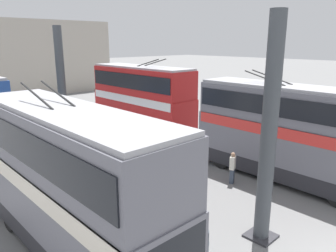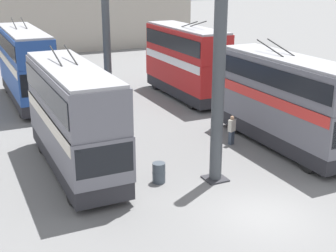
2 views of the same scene
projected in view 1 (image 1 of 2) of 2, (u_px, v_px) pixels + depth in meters
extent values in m
cylinder|color=#42474C|center=(269.00, 133.00, 11.08)|extent=(0.55, 0.55, 7.99)
cube|color=#333338|center=(261.00, 236.00, 12.07)|extent=(0.99, 0.99, 0.08)
cylinder|color=#42474C|center=(62.00, 88.00, 21.84)|extent=(0.55, 0.55, 7.99)
cube|color=#333338|center=(66.00, 144.00, 22.83)|extent=(0.99, 0.99, 0.08)
cylinder|color=black|center=(243.00, 151.00, 19.92)|extent=(1.07, 0.30, 1.07)
cylinder|color=black|center=(222.00, 159.00, 18.52)|extent=(1.07, 0.30, 1.07)
cube|color=#28282D|center=(282.00, 166.00, 17.03)|extent=(9.16, 2.45, 0.79)
cube|color=slate|center=(284.00, 141.00, 16.68)|extent=(9.35, 2.50, 2.00)
cube|color=red|center=(285.00, 127.00, 16.49)|extent=(9.07, 2.54, 0.55)
cube|color=slate|center=(287.00, 105.00, 16.21)|extent=(9.25, 2.42, 1.69)
cube|color=black|center=(288.00, 103.00, 16.19)|extent=(8.97, 2.51, 0.93)
cube|color=#9E9EA3|center=(289.00, 87.00, 15.98)|extent=(9.16, 2.25, 0.14)
cylinder|color=#282828|center=(272.00, 77.00, 16.95)|extent=(2.35, 0.07, 0.65)
cylinder|color=#282828|center=(265.00, 78.00, 16.48)|extent=(2.35, 0.07, 0.65)
cylinder|color=black|center=(128.00, 119.00, 28.07)|extent=(1.02, 0.30, 1.02)
cylinder|color=black|center=(108.00, 123.00, 26.67)|extent=(1.02, 0.30, 1.02)
cylinder|color=black|center=(179.00, 133.00, 23.76)|extent=(1.02, 0.30, 1.02)
cylinder|color=black|center=(158.00, 139.00, 22.36)|extent=(1.02, 0.30, 1.02)
cube|color=#28282D|center=(142.00, 126.00, 25.11)|extent=(8.95, 2.45, 0.78)
cube|color=red|center=(142.00, 108.00, 24.74)|extent=(9.14, 2.50, 2.11)
cube|color=white|center=(142.00, 98.00, 24.54)|extent=(8.86, 2.54, 0.55)
cube|color=red|center=(141.00, 81.00, 24.23)|extent=(9.05, 2.42, 1.92)
cube|color=black|center=(141.00, 80.00, 24.21)|extent=(8.77, 2.51, 1.06)
cube|color=#9E9EA3|center=(141.00, 67.00, 23.97)|extent=(8.95, 2.25, 0.14)
cube|color=black|center=(108.00, 98.00, 27.86)|extent=(0.12, 2.30, 1.35)
cylinder|color=#282828|center=(155.00, 62.00, 23.31)|extent=(2.35, 0.07, 0.65)
cylinder|color=#282828|center=(147.00, 63.00, 22.85)|extent=(2.35, 0.07, 0.65)
cylinder|color=black|center=(62.00, 199.00, 13.83)|extent=(1.08, 0.30, 1.08)
cylinder|color=black|center=(10.00, 217.00, 12.43)|extent=(1.08, 0.30, 1.08)
cube|color=#28282D|center=(75.00, 236.00, 10.93)|extent=(9.15, 2.45, 0.79)
cube|color=slate|center=(72.00, 199.00, 10.59)|extent=(9.34, 2.50, 1.92)
cube|color=silver|center=(70.00, 179.00, 10.42)|extent=(9.06, 2.54, 0.55)
cube|color=slate|center=(67.00, 143.00, 10.11)|extent=(9.24, 2.42, 1.90)
cube|color=black|center=(67.00, 140.00, 10.09)|extent=(8.96, 2.51, 1.05)
cube|color=#9E9EA3|center=(64.00, 110.00, 9.85)|extent=(9.15, 2.25, 0.14)
cylinder|color=#282828|center=(57.00, 93.00, 10.82)|extent=(2.35, 0.07, 0.65)
cylinder|color=#282828|center=(36.00, 95.00, 10.35)|extent=(2.35, 0.07, 0.65)
cylinder|color=black|center=(8.00, 160.00, 18.53)|extent=(0.98, 0.30, 0.98)
cube|color=#384251|center=(232.00, 176.00, 16.58)|extent=(0.30, 0.35, 0.76)
cube|color=beige|center=(233.00, 163.00, 16.40)|extent=(0.38, 0.48, 0.66)
sphere|color=#A37A5B|center=(233.00, 154.00, 16.29)|extent=(0.22, 0.22, 0.22)
cube|color=#2D2D33|center=(95.00, 198.00, 14.24)|extent=(0.31, 0.36, 0.75)
cube|color=#3D5684|center=(94.00, 183.00, 14.06)|extent=(0.40, 0.48, 0.65)
sphere|color=beige|center=(94.00, 174.00, 13.95)|extent=(0.21, 0.21, 0.21)
cylinder|color=#424C56|center=(200.00, 243.00, 10.93)|extent=(0.58, 0.58, 0.93)
cylinder|color=#424C56|center=(200.00, 243.00, 10.93)|extent=(0.61, 0.61, 0.04)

